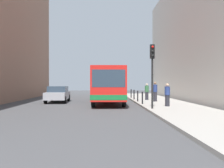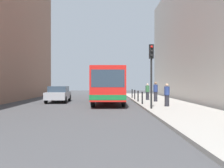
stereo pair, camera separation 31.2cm
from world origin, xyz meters
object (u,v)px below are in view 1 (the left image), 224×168
(car_beside_bus, at_px, (58,94))
(bollard_mid, at_px, (138,96))
(bollard_far, at_px, (134,95))
(pedestrian_mid_sidewalk, at_px, (155,92))
(bus, at_px, (108,84))
(pedestrian_near_signal, at_px, (167,95))
(pedestrian_far_sidewalk, at_px, (147,92))
(bollard_near, at_px, (142,98))
(bollard_farthest, at_px, (131,93))
(traffic_light, at_px, (152,64))

(car_beside_bus, height_order, bollard_mid, car_beside_bus)
(bollard_far, relative_size, pedestrian_mid_sidewalk, 0.55)
(bus, bearing_deg, pedestrian_near_signal, 129.93)
(bus, xyz_separation_m, bollard_far, (2.60, 2.41, -1.10))
(pedestrian_far_sidewalk, bearing_deg, bollard_near, -108.93)
(bollard_far, height_order, bollard_farthest, same)
(bus, distance_m, pedestrian_near_signal, 6.50)
(traffic_light, xyz_separation_m, bollard_farthest, (-0.10, 11.71, -2.38))
(bollard_far, bearing_deg, car_beside_bus, -167.56)
(car_beside_bus, distance_m, pedestrian_near_signal, 10.48)
(traffic_light, height_order, bollard_mid, traffic_light)
(bus, xyz_separation_m, car_beside_bus, (-4.65, 0.81, -0.94))
(bollard_near, bearing_deg, pedestrian_mid_sidewalk, 59.67)
(pedestrian_near_signal, bearing_deg, car_beside_bus, 0.38)
(bollard_mid, bearing_deg, bus, 172.98)
(bus, distance_m, traffic_light, 7.22)
(bollard_far, distance_m, pedestrian_near_signal, 7.57)
(bollard_far, bearing_deg, bollard_farthest, 90.00)
(pedestrian_far_sidewalk, bearing_deg, bus, -162.20)
(pedestrian_near_signal, bearing_deg, bus, -16.80)
(pedestrian_near_signal, height_order, pedestrian_far_sidewalk, pedestrian_near_signal)
(bollard_mid, xyz_separation_m, bollard_farthest, (0.00, 5.46, 0.00))
(pedestrian_near_signal, bearing_deg, traffic_light, 82.99)
(car_beside_bus, bearing_deg, bollard_far, -168.94)
(bollard_mid, bearing_deg, bollard_farthest, 90.00)
(bollard_mid, xyz_separation_m, bollard_far, (0.00, 2.73, 0.00))
(traffic_light, xyz_separation_m, pedestrian_mid_sidewalk, (1.44, 6.15, -1.99))
(bollard_near, xyz_separation_m, pedestrian_mid_sidewalk, (1.54, 2.63, 0.39))
(bollard_near, distance_m, pedestrian_near_signal, 2.46)
(traffic_light, bearing_deg, car_beside_bus, 134.87)
(bollard_near, xyz_separation_m, pedestrian_far_sidewalk, (1.14, 4.63, 0.31))
(bus, relative_size, pedestrian_mid_sidewalk, 6.42)
(bollard_farthest, relative_size, pedestrian_far_sidewalk, 0.60)
(bollard_farthest, bearing_deg, pedestrian_mid_sidewalk, -74.57)
(bus, distance_m, pedestrian_far_sidewalk, 4.14)
(bollard_mid, relative_size, pedestrian_near_signal, 0.59)
(traffic_light, relative_size, pedestrian_far_sidewalk, 2.59)
(traffic_light, height_order, pedestrian_near_signal, traffic_light)
(bus, bearing_deg, pedestrian_mid_sidewalk, 174.96)
(bus, xyz_separation_m, bollard_farthest, (2.60, 5.14, -1.10))
(bus, relative_size, traffic_light, 2.70)
(pedestrian_mid_sidewalk, bearing_deg, bollard_farthest, -169.70)
(bollard_near, relative_size, bollard_farthest, 1.00)
(bus, height_order, car_beside_bus, bus)
(bollard_far, height_order, pedestrian_far_sidewalk, pedestrian_far_sidewalk)
(bus, bearing_deg, pedestrian_far_sidewalk, -156.25)
(bus, height_order, bollard_far, bus)
(car_beside_bus, xyz_separation_m, bollard_mid, (7.25, -1.13, -0.16))
(bus, bearing_deg, car_beside_bus, -9.10)
(car_beside_bus, height_order, bollard_farthest, car_beside_bus)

